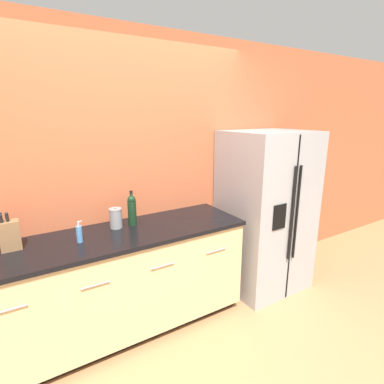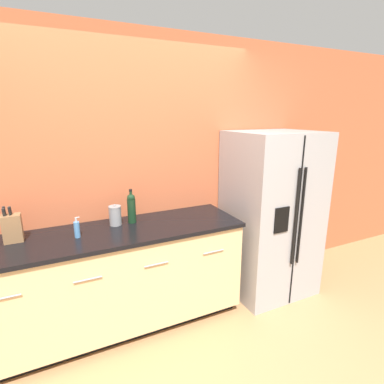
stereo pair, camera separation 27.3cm
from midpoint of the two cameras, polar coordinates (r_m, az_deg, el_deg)
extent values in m
cube|color=#BC5B38|center=(2.83, -15.33, 2.49)|extent=(10.00, 0.05, 2.60)
cube|color=black|center=(3.04, -16.18, -23.01)|extent=(2.13, 0.54, 0.09)
cube|color=#E0B77F|center=(2.75, -16.63, -16.08)|extent=(2.17, 0.62, 0.80)
cube|color=black|center=(2.56, -17.25, -8.09)|extent=(2.20, 0.64, 0.03)
cylinder|color=#99999E|center=(2.33, -34.65, -18.11)|extent=(0.20, 0.01, 0.01)
cylinder|color=#99999E|center=(2.33, -21.31, -16.31)|extent=(0.20, 0.01, 0.01)
cylinder|color=#99999E|center=(2.45, -8.90, -13.83)|extent=(0.20, 0.01, 0.01)
cylinder|color=#99999E|center=(2.66, 1.71, -11.17)|extent=(0.20, 0.01, 0.01)
cube|color=#9E9EA0|center=(3.29, 11.47, -3.68)|extent=(0.85, 0.73, 1.71)
cube|color=black|center=(3.04, 16.21, -5.50)|extent=(0.01, 0.01, 1.67)
cylinder|color=black|center=(2.98, 16.06, -4.17)|extent=(0.02, 0.02, 0.94)
cylinder|color=black|center=(3.03, 16.97, -3.92)|extent=(0.02, 0.02, 0.94)
cube|color=black|center=(2.88, 13.75, -4.68)|extent=(0.16, 0.01, 0.24)
cube|color=olive|center=(2.57, -34.05, -6.94)|extent=(0.13, 0.10, 0.21)
cylinder|color=black|center=(2.55, -35.30, -3.98)|extent=(0.02, 0.03, 0.07)
cylinder|color=black|center=(2.52, -35.33, -4.24)|extent=(0.02, 0.03, 0.06)
cylinder|color=black|center=(2.55, -34.48, -3.95)|extent=(0.02, 0.03, 0.06)
cylinder|color=black|center=(2.52, -34.52, -4.08)|extent=(0.01, 0.03, 0.07)
cylinder|color=black|center=(2.69, -14.22, -3.93)|extent=(0.07, 0.07, 0.21)
sphere|color=black|center=(2.65, -14.38, -1.46)|extent=(0.07, 0.07, 0.07)
cylinder|color=black|center=(2.64, -14.42, -0.97)|extent=(0.02, 0.02, 0.07)
cylinder|color=black|center=(2.63, -14.48, -0.01)|extent=(0.03, 0.03, 0.02)
cylinder|color=#4C7FB2|center=(2.48, -23.70, -7.43)|extent=(0.04, 0.04, 0.13)
cylinder|color=#B2B2B5|center=(2.45, -23.90, -5.65)|extent=(0.02, 0.02, 0.04)
cylinder|color=#B2B2B5|center=(2.45, -23.63, -5.22)|extent=(0.03, 0.01, 0.01)
cylinder|color=gray|center=(2.66, -17.20, -4.96)|extent=(0.10, 0.10, 0.16)
cylinder|color=gray|center=(2.63, -17.34, -3.20)|extent=(0.11, 0.11, 0.01)
sphere|color=gray|center=(2.63, -17.36, -2.95)|extent=(0.02, 0.02, 0.02)
camera|label=1|loc=(0.14, -92.86, -0.76)|focal=28.00mm
camera|label=2|loc=(0.14, 87.14, 0.76)|focal=28.00mm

